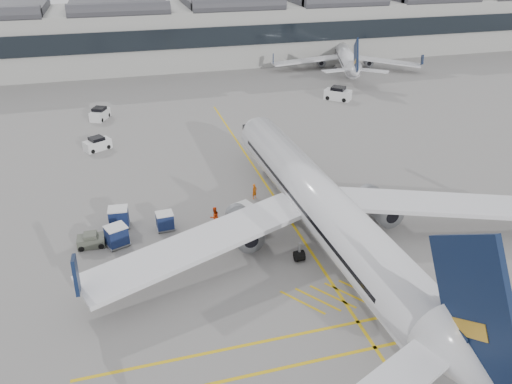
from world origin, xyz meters
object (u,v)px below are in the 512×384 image
object	(u,v)px
ramp_agent_a	(255,191)
pushback_tug	(91,241)
airliner_main	(323,207)
ramp_agent_b	(214,217)
baggage_cart_a	(243,213)
belt_loader	(295,208)

from	to	relation	value
ramp_agent_a	pushback_tug	xyz separation A→B (m)	(-15.83, -4.55, -0.24)
airliner_main	ramp_agent_b	xyz separation A→B (m)	(-8.34, 5.15, -2.52)
baggage_cart_a	ramp_agent_a	distance (m)	4.97
baggage_cart_a	ramp_agent_b	bearing A→B (deg)	152.61
airliner_main	belt_loader	distance (m)	5.98
airliner_main	pushback_tug	world-z (taller)	airliner_main
ramp_agent_a	ramp_agent_b	distance (m)	6.44
airliner_main	ramp_agent_b	distance (m)	10.12
belt_loader	ramp_agent_b	world-z (taller)	belt_loader
baggage_cart_a	ramp_agent_b	world-z (taller)	baggage_cart_a
baggage_cart_a	pushback_tug	bearing A→B (deg)	159.26
ramp_agent_a	ramp_agent_b	bearing A→B (deg)	-169.08
ramp_agent_b	pushback_tug	bearing A→B (deg)	-18.90
baggage_cart_a	pushback_tug	xyz separation A→B (m)	(-13.51, -0.16, -0.47)
ramp_agent_b	baggage_cart_a	bearing A→B (deg)	152.83
ramp_agent_a	pushback_tug	bearing A→B (deg)	167.26
belt_loader	baggage_cart_a	bearing A→B (deg)	-157.56
airliner_main	belt_loader	xyz separation A→B (m)	(-0.50, 5.21, -2.89)
baggage_cart_a	ramp_agent_a	bearing A→B (deg)	40.75
ramp_agent_a	belt_loader	bearing A→B (deg)	-83.39
belt_loader	pushback_tug	bearing A→B (deg)	-159.74
ramp_agent_b	pushback_tug	size ratio (longest dim) A/B	0.83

